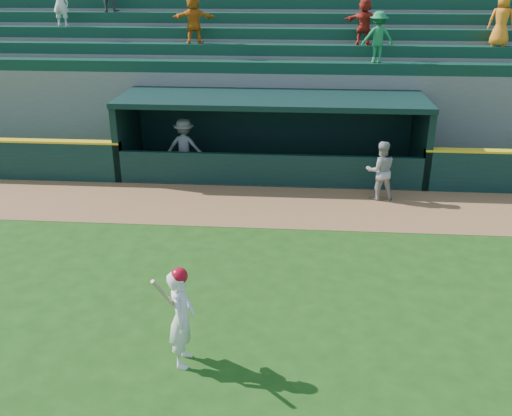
# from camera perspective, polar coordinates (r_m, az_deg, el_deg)

# --- Properties ---
(ground) EXTENTS (120.00, 120.00, 0.00)m
(ground) POSITION_cam_1_polar(r_m,az_deg,el_deg) (11.33, -0.65, -9.19)
(ground) COLOR #1A4210
(ground) RESTS_ON ground
(warning_track) EXTENTS (40.00, 3.00, 0.01)m
(warning_track) POSITION_cam_1_polar(r_m,az_deg,el_deg) (15.70, 0.96, 0.22)
(warning_track) COLOR brown
(warning_track) RESTS_ON ground
(dugout_player_front) EXTENTS (0.89, 0.73, 1.69)m
(dugout_player_front) POSITION_cam_1_polar(r_m,az_deg,el_deg) (16.29, 12.35, 3.67)
(dugout_player_front) COLOR #9E9E99
(dugout_player_front) RESTS_ON ground
(dugout_player_inside) EXTENTS (1.18, 0.73, 1.77)m
(dugout_player_inside) POSITION_cam_1_polar(r_m,az_deg,el_deg) (18.20, -7.16, 6.13)
(dugout_player_inside) COLOR gray
(dugout_player_inside) RESTS_ON ground
(dugout) EXTENTS (9.40, 2.80, 2.46)m
(dugout) POSITION_cam_1_polar(r_m,az_deg,el_deg) (18.22, 1.62, 7.87)
(dugout) COLOR slate
(dugout) RESTS_ON ground
(stands) EXTENTS (34.50, 6.25, 7.53)m
(stands) POSITION_cam_1_polar(r_m,az_deg,el_deg) (22.47, 2.25, 13.37)
(stands) COLOR slate
(stands) RESTS_ON ground
(batter_at_plate) EXTENTS (0.55, 0.75, 1.77)m
(batter_at_plate) POSITION_cam_1_polar(r_m,az_deg,el_deg) (9.32, -7.47, -10.69)
(batter_at_plate) COLOR white
(batter_at_plate) RESTS_ON ground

